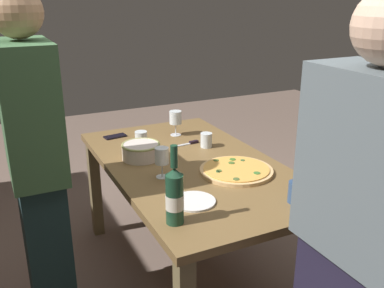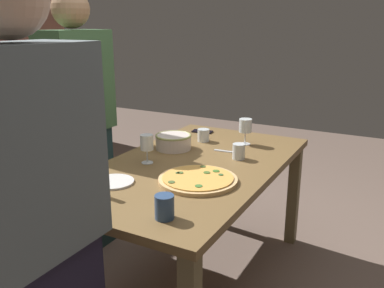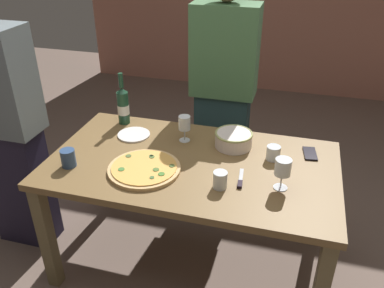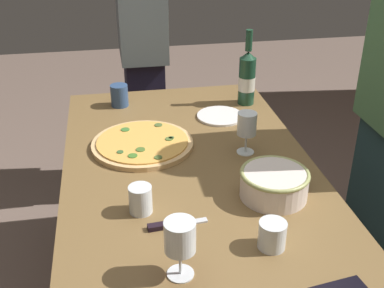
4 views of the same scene
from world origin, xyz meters
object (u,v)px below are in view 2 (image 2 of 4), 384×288
(wine_glass_near_pizza, at_px, (245,127))
(person_guest_left, at_px, (80,127))
(person_host, at_px, (35,244))
(pizza_knife, at_px, (233,152))
(cell_phone, at_px, (202,132))
(serving_bowl, at_px, (173,141))
(cup_ceramic, at_px, (239,151))
(dining_table, at_px, (192,179))
(pizza, at_px, (198,179))
(cup_amber, at_px, (164,207))
(cup_spare, at_px, (203,135))
(wine_glass_by_bottle, at_px, (147,144))
(side_plate, at_px, (113,182))
(wine_bottle, at_px, (69,161))

(wine_glass_near_pizza, distance_m, person_guest_left, 1.06)
(person_host, bearing_deg, pizza_knife, -5.53)
(wine_glass_near_pizza, height_order, cell_phone, wine_glass_near_pizza)
(serving_bowl, relative_size, cup_ceramic, 2.50)
(cup_ceramic, distance_m, person_guest_left, 1.04)
(dining_table, xyz_separation_m, wine_glass_near_pizza, (0.49, -0.12, 0.21))
(pizza, bearing_deg, cup_amber, -170.81)
(wine_glass_near_pizza, distance_m, cup_spare, 0.28)
(cup_spare, bearing_deg, wine_glass_near_pizza, -76.50)
(dining_table, distance_m, person_guest_left, 0.84)
(dining_table, xyz_separation_m, wine_glass_by_bottle, (-0.11, 0.22, 0.20))
(pizza, height_order, side_plate, pizza)
(person_host, bearing_deg, serving_bowl, 9.35)
(pizza, height_order, serving_bowl, serving_bowl)
(wine_glass_by_bottle, height_order, person_guest_left, person_guest_left)
(pizza, bearing_deg, person_host, 174.82)
(cell_phone, bearing_deg, dining_table, 14.05)
(cell_phone, bearing_deg, pizza, 17.54)
(wine_bottle, relative_size, wine_glass_near_pizza, 2.05)
(dining_table, xyz_separation_m, cup_ceramic, (0.20, -0.20, 0.14))
(wine_glass_by_bottle, xyz_separation_m, side_plate, (-0.32, -0.02, -0.11))
(dining_table, relative_size, cell_phone, 11.11)
(cup_amber, distance_m, cell_phone, 1.36)
(pizza_knife, bearing_deg, pizza, -176.25)
(cup_spare, bearing_deg, side_plate, 176.44)
(dining_table, bearing_deg, cup_amber, -160.87)
(wine_glass_by_bottle, relative_size, person_guest_left, 0.10)
(dining_table, distance_m, cup_amber, 0.69)
(wine_bottle, relative_size, cell_phone, 2.38)
(cup_amber, height_order, person_guest_left, person_guest_left)
(cup_ceramic, distance_m, cell_phone, 0.63)
(wine_glass_by_bottle, xyz_separation_m, cup_amber, (-0.53, -0.45, -0.06))
(wine_glass_near_pizza, relative_size, person_host, 0.10)
(pizza, distance_m, cell_phone, 0.95)
(serving_bowl, bearing_deg, wine_glass_near_pizza, -49.15)
(side_plate, bearing_deg, wine_glass_near_pizza, -19.06)
(wine_bottle, xyz_separation_m, wine_glass_by_bottle, (0.45, -0.13, -0.02))
(wine_glass_by_bottle, distance_m, cell_phone, 0.75)
(wine_bottle, bearing_deg, person_guest_left, 39.47)
(serving_bowl, distance_m, pizza_knife, 0.37)
(wine_bottle, height_order, cup_amber, wine_bottle)
(side_plate, bearing_deg, pizza, -59.41)
(wine_glass_by_bottle, distance_m, side_plate, 0.34)
(pizza, relative_size, cell_phone, 2.72)
(wine_glass_by_bottle, xyz_separation_m, pizza_knife, (0.40, -0.34, -0.10))
(cup_amber, xyz_separation_m, pizza_knife, (0.93, 0.10, -0.04))
(serving_bowl, bearing_deg, person_host, -167.09)
(cell_phone, bearing_deg, side_plate, -5.15)
(wine_glass_near_pizza, distance_m, cell_phone, 0.42)
(pizza, relative_size, person_guest_left, 0.23)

